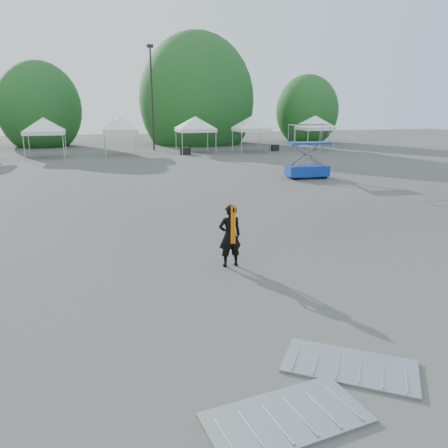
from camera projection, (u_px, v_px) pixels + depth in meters
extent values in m
plane|color=#474442|center=(196.00, 255.00, 12.74)|extent=(120.00, 120.00, 0.00)
cylinder|color=black|center=(152.00, 100.00, 41.96)|extent=(0.16, 0.16, 9.50)
cube|color=black|center=(150.00, 46.00, 40.68)|extent=(0.60, 0.25, 0.30)
cylinder|color=#382314|center=(43.00, 136.00, 47.33)|extent=(0.36, 0.36, 2.27)
ellipsoid|color=#1C551E|center=(40.00, 109.00, 46.60)|extent=(4.16, 4.16, 4.78)
cylinder|color=#382314|center=(197.00, 131.00, 50.95)|extent=(0.36, 0.36, 2.80)
ellipsoid|color=#1C551E|center=(197.00, 100.00, 50.05)|extent=(5.12, 5.12, 5.89)
cylinder|color=#382314|center=(306.00, 133.00, 52.71)|extent=(0.36, 0.36, 2.10)
ellipsoid|color=#1C551E|center=(307.00, 111.00, 52.04)|extent=(3.84, 3.84, 4.42)
cylinder|color=silver|center=(24.00, 148.00, 34.97)|extent=(0.06, 0.06, 2.00)
cylinder|color=silver|center=(64.00, 147.00, 35.78)|extent=(0.06, 0.06, 2.00)
cylinder|color=silver|center=(29.00, 145.00, 37.74)|extent=(0.06, 0.06, 2.00)
cylinder|color=silver|center=(66.00, 144.00, 38.55)|extent=(0.06, 0.06, 2.00)
cube|color=white|center=(45.00, 133.00, 36.48)|extent=(3.19, 3.19, 0.30)
pyramid|color=white|center=(43.00, 117.00, 36.15)|extent=(4.51, 4.51, 1.10)
cylinder|color=silver|center=(105.00, 145.00, 37.29)|extent=(0.06, 0.06, 2.00)
cylinder|color=silver|center=(138.00, 144.00, 38.05)|extent=(0.06, 0.06, 2.00)
cylinder|color=silver|center=(104.00, 143.00, 39.89)|extent=(0.06, 0.06, 2.00)
cylinder|color=silver|center=(135.00, 142.00, 40.65)|extent=(0.06, 0.06, 2.00)
cube|color=white|center=(120.00, 131.00, 38.69)|extent=(3.00, 3.00, 0.30)
pyramid|color=white|center=(119.00, 117.00, 38.36)|extent=(4.25, 4.25, 1.10)
cylinder|color=silver|center=(182.00, 144.00, 38.71)|extent=(0.06, 0.06, 2.00)
cylinder|color=silver|center=(216.00, 143.00, 39.55)|extent=(0.06, 0.06, 2.00)
cylinder|color=silver|center=(176.00, 141.00, 41.59)|extent=(0.06, 0.06, 2.00)
cylinder|color=silver|center=(208.00, 140.00, 42.43)|extent=(0.06, 0.06, 2.00)
cube|color=white|center=(195.00, 130.00, 40.29)|extent=(3.30, 3.30, 0.30)
pyramid|color=white|center=(195.00, 116.00, 39.96)|extent=(4.67, 4.67, 1.10)
cylinder|color=silver|center=(242.00, 143.00, 39.63)|extent=(0.06, 0.06, 2.00)
cylinder|color=silver|center=(270.00, 142.00, 40.39)|extent=(0.06, 0.06, 2.00)
cylinder|color=silver|center=(233.00, 141.00, 42.22)|extent=(0.06, 0.06, 2.00)
cylinder|color=silver|center=(260.00, 140.00, 42.98)|extent=(0.06, 0.06, 2.00)
cube|color=white|center=(251.00, 130.00, 41.02)|extent=(3.00, 3.00, 0.30)
pyramid|color=white|center=(251.00, 116.00, 40.70)|extent=(4.24, 4.24, 1.10)
cylinder|color=silver|center=(308.00, 141.00, 41.95)|extent=(0.06, 0.06, 2.00)
cylinder|color=silver|center=(334.00, 140.00, 42.72)|extent=(0.06, 0.06, 2.00)
cylinder|color=silver|center=(295.00, 139.00, 44.59)|extent=(0.06, 0.06, 2.00)
cylinder|color=silver|center=(320.00, 138.00, 45.36)|extent=(0.06, 0.06, 2.00)
cube|color=white|center=(315.00, 128.00, 43.37)|extent=(3.04, 3.04, 0.30)
pyramid|color=white|center=(315.00, 115.00, 43.05)|extent=(4.30, 4.30, 1.10)
imported|color=black|center=(230.00, 236.00, 11.68)|extent=(0.64, 0.43, 1.72)
cube|color=orange|center=(232.00, 225.00, 11.44)|extent=(0.14, 0.02, 1.03)
cube|color=#0C119C|center=(307.00, 171.00, 26.32)|extent=(2.56, 1.44, 0.62)
cube|color=#0C119C|center=(308.00, 143.00, 25.89)|extent=(2.45, 1.38, 0.10)
cylinder|color=black|center=(295.00, 177.00, 25.73)|extent=(0.38, 0.18, 0.37)
cylinder|color=black|center=(324.00, 176.00, 26.08)|extent=(0.38, 0.18, 0.37)
cylinder|color=black|center=(289.00, 174.00, 26.70)|extent=(0.38, 0.18, 0.37)
cylinder|color=black|center=(318.00, 173.00, 27.06)|extent=(0.38, 0.18, 0.37)
cube|color=#9EA0A5|center=(286.00, 418.00, 6.06)|extent=(2.38, 1.39, 0.05)
cube|color=#9EA0A5|center=(350.00, 366.00, 7.27)|extent=(2.36, 2.14, 0.05)
cube|color=black|center=(185.00, 151.00, 39.21)|extent=(1.03, 0.93, 0.65)
cube|color=black|center=(274.00, 148.00, 42.46)|extent=(0.87, 0.74, 0.60)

